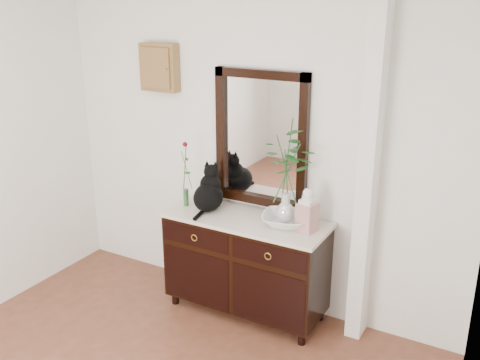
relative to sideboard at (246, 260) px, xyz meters
The scene contains 10 objects.
wall_back 0.92m from the sideboard, 111.80° to the left, with size 3.60×0.04×2.70m, color white.
pilaster 1.27m from the sideboard, 10.70° to the left, with size 0.12×0.20×2.70m, color white.
sideboard is the anchor object (origin of this frame).
wall_mirror 0.99m from the sideboard, 90.00° to the left, with size 0.80×0.06×1.10m.
key_cabinet 1.77m from the sideboard, 167.54° to the left, with size 0.35×0.10×0.40m, color brown.
cat 0.67m from the sideboard, behind, with size 0.27×0.33×0.38m, color black, non-canonical shape.
lotus_bowl 0.53m from the sideboard, ahead, with size 0.36×0.36×0.09m, color white.
vase_branches 0.88m from the sideboard, ahead, with size 0.40×0.40×0.84m, color silver, non-canonical shape.
bud_vase_rose 0.87m from the sideboard, behind, with size 0.07×0.07×0.57m, color #2C6430, non-canonical shape.
ginger_jar 0.75m from the sideboard, ahead, with size 0.13×0.13×0.35m, color white, non-canonical shape.
Camera 1 is at (1.97, -1.71, 2.52)m, focal length 40.00 mm.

